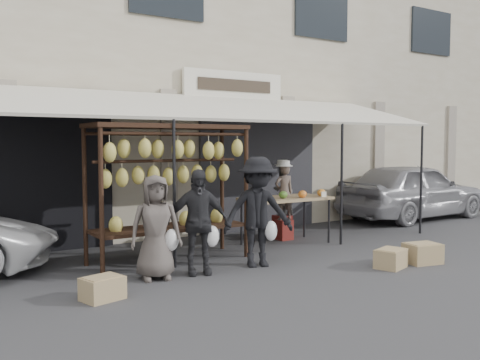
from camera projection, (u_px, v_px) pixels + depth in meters
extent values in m
plane|color=#2D2D30|center=(270.00, 274.00, 7.90)|extent=(90.00, 90.00, 0.00)
cube|color=beige|center=(115.00, 79.00, 13.11)|extent=(24.00, 6.00, 7.00)
cube|color=#232328|center=(259.00, 174.00, 11.90)|extent=(3.00, 0.10, 2.50)
cube|color=black|center=(39.00, 182.00, 9.37)|extent=(2.60, 0.10, 2.50)
cube|color=silver|center=(234.00, 86.00, 11.34)|extent=(2.40, 0.10, 0.60)
cube|color=beige|center=(196.00, 106.00, 9.65)|extent=(10.00, 2.34, 0.63)
cylinder|color=black|center=(174.00, 194.00, 8.24)|extent=(0.05, 0.05, 2.30)
cylinder|color=black|center=(342.00, 184.00, 10.13)|extent=(0.05, 0.05, 2.30)
cylinder|color=black|center=(421.00, 180.00, 11.37)|extent=(0.05, 0.05, 2.30)
cylinder|color=black|center=(101.00, 201.00, 7.69)|extent=(0.07, 0.07, 2.20)
cylinder|color=black|center=(246.00, 192.00, 9.03)|extent=(0.07, 0.07, 2.20)
cylinder|color=black|center=(85.00, 196.00, 8.36)|extent=(0.07, 0.07, 2.20)
cylinder|color=black|center=(222.00, 189.00, 9.70)|extent=(0.07, 0.07, 2.20)
cube|color=black|center=(168.00, 127.00, 8.62)|extent=(2.60, 0.90, 0.07)
cylinder|color=black|center=(178.00, 134.00, 8.33)|extent=(2.50, 0.05, 0.05)
cylinder|color=black|center=(159.00, 134.00, 8.92)|extent=(2.50, 0.05, 0.05)
cylinder|color=black|center=(168.00, 161.00, 8.66)|extent=(2.50, 0.05, 0.05)
cube|color=black|center=(169.00, 228.00, 8.73)|extent=(2.50, 0.80, 0.05)
ellipsoid|color=#DDBF57|center=(110.00, 152.00, 7.76)|extent=(0.20, 0.18, 0.30)
ellipsoid|color=#DDBF57|center=(124.00, 149.00, 8.03)|extent=(0.20, 0.18, 0.30)
ellipsoid|color=#DDBF57|center=(145.00, 148.00, 8.05)|extent=(0.20, 0.18, 0.30)
ellipsoid|color=#DDBF57|center=(158.00, 149.00, 8.33)|extent=(0.20, 0.18, 0.30)
ellipsoid|color=#DDBF57|center=(178.00, 150.00, 8.35)|extent=(0.20, 0.18, 0.30)
ellipsoid|color=#DDBF57|center=(189.00, 149.00, 8.62)|extent=(0.20, 0.18, 0.30)
ellipsoid|color=#DDBF57|center=(209.00, 151.00, 8.65)|extent=(0.20, 0.18, 0.30)
ellipsoid|color=#DDBF57|center=(218.00, 151.00, 8.92)|extent=(0.20, 0.18, 0.30)
ellipsoid|color=#DDBF57|center=(237.00, 148.00, 8.94)|extent=(0.20, 0.18, 0.30)
ellipsoid|color=#DDBF57|center=(105.00, 179.00, 8.11)|extent=(0.20, 0.18, 0.30)
ellipsoid|color=#DDBF57|center=(122.00, 178.00, 8.25)|extent=(0.20, 0.18, 0.30)
ellipsoid|color=#DDBF57|center=(138.00, 175.00, 8.39)|extent=(0.20, 0.18, 0.30)
ellipsoid|color=#DDBF57|center=(154.00, 175.00, 8.53)|extent=(0.20, 0.18, 0.30)
ellipsoid|color=#DDBF57|center=(169.00, 176.00, 8.67)|extent=(0.20, 0.18, 0.30)
ellipsoid|color=#DDBF57|center=(183.00, 174.00, 8.81)|extent=(0.20, 0.18, 0.30)
ellipsoid|color=#DDBF57|center=(197.00, 173.00, 8.96)|extent=(0.20, 0.18, 0.30)
ellipsoid|color=#DDBF57|center=(211.00, 174.00, 9.10)|extent=(0.20, 0.18, 0.30)
ellipsoid|color=#DDBF57|center=(224.00, 173.00, 9.24)|extent=(0.20, 0.18, 0.30)
cube|color=tan|center=(286.00, 198.00, 10.21)|extent=(1.70, 0.90, 0.05)
cylinder|color=black|center=(264.00, 228.00, 9.52)|extent=(0.04, 0.04, 0.85)
cylinder|color=black|center=(329.00, 221.00, 10.35)|extent=(0.04, 0.04, 0.85)
cylinder|color=black|center=(241.00, 223.00, 10.14)|extent=(0.04, 0.04, 0.85)
cylinder|color=black|center=(304.00, 217.00, 10.97)|extent=(0.04, 0.04, 0.85)
ellipsoid|color=#598C33|center=(263.00, 196.00, 9.69)|extent=(0.18, 0.14, 0.14)
ellipsoid|color=#477226|center=(283.00, 195.00, 9.96)|extent=(0.18, 0.14, 0.14)
ellipsoid|color=orange|center=(302.00, 194.00, 10.10)|extent=(0.18, 0.14, 0.14)
ellipsoid|color=orange|center=(321.00, 193.00, 10.40)|extent=(0.18, 0.14, 0.14)
imported|color=brown|center=(284.00, 192.00, 10.65)|extent=(0.44, 0.32, 1.11)
imported|color=#52514F|center=(282.00, 190.00, 10.99)|extent=(0.62, 0.54, 1.07)
imported|color=#544C47|center=(156.00, 227.00, 7.56)|extent=(0.81, 0.62, 1.49)
imported|color=#28282B|center=(197.00, 222.00, 7.85)|extent=(0.98, 0.63, 1.56)
imported|color=black|center=(258.00, 212.00, 8.34)|extent=(1.26, 0.96, 1.72)
cube|color=maroon|center=(284.00, 230.00, 10.70)|extent=(0.29, 0.29, 0.40)
cube|color=maroon|center=(282.00, 226.00, 11.04)|extent=(0.33, 0.33, 0.44)
cube|color=tan|center=(391.00, 259.00, 8.28)|extent=(0.58, 0.50, 0.29)
cube|color=tan|center=(423.00, 253.00, 8.60)|extent=(0.60, 0.50, 0.32)
cube|color=tan|center=(102.00, 288.00, 6.60)|extent=(0.55, 0.47, 0.28)
imported|color=#959499|center=(413.00, 191.00, 13.58)|extent=(4.30, 1.83, 1.45)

